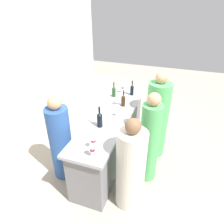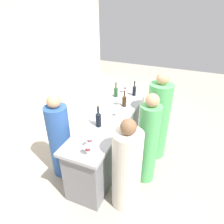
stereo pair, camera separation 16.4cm
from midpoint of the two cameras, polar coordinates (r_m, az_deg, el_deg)
The scene contains 16 objects.
ground_plane at distance 3.94m, azimuth 1.22°, elevation -12.14°, with size 12.00×12.00×0.00m, color #9E9384.
back_wall at distance 4.44m, azimuth -26.50°, elevation 10.49°, with size 8.00×0.10×2.80m, color beige.
bar_counter at distance 3.66m, azimuth 1.29°, elevation -6.80°, with size 2.40×0.60×0.90m.
wine_bottle_leftmost_near_black at distance 3.05m, azimuth -2.32°, elevation -1.95°, with size 0.08×0.08×0.34m.
wine_bottle_second_left_amber_brown at distance 3.64m, azimuth 4.76°, elevation 3.23°, with size 0.07×0.07×0.30m.
wine_bottle_center_olive_green at distance 4.01m, azimuth 2.27°, elevation 5.83°, with size 0.07×0.07×0.30m.
wine_bottle_second_right_near_black at distance 4.08m, azimuth 7.43°, elevation 6.11°, with size 0.07×0.07×0.30m.
wine_glass_near_left at distance 3.28m, azimuth 3.44°, elevation 0.30°, with size 0.07×0.07×0.17m.
wine_glass_near_center at distance 2.52m, azimuth -4.95°, elevation -10.34°, with size 0.08×0.08×0.16m.
wine_glass_near_right at distance 2.64m, azimuth -4.53°, elevation -8.02°, with size 0.08×0.08×0.16m.
wine_glass_far_left at distance 3.65m, azimuth 3.29°, elevation 3.27°, with size 0.07×0.07×0.15m.
wine_glass_far_center at distance 4.17m, azimuth 4.84°, elevation 6.70°, with size 0.08×0.08×0.15m.
person_left_guest at distance 2.79m, azimuth 5.85°, elevation -15.80°, with size 0.45×0.45×1.42m.
person_center_guest at distance 3.68m, azimuth 13.94°, elevation -2.25°, with size 0.51×0.51×1.61m.
person_right_guest at distance 3.15m, azimuth 11.55°, elevation -8.52°, with size 0.39×0.39×1.52m.
person_server_behind at distance 3.31m, azimuth -13.11°, elevation -7.62°, with size 0.41×0.41×1.44m.
Camera 2 is at (-2.72, -1.14, 2.62)m, focal length 32.49 mm.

